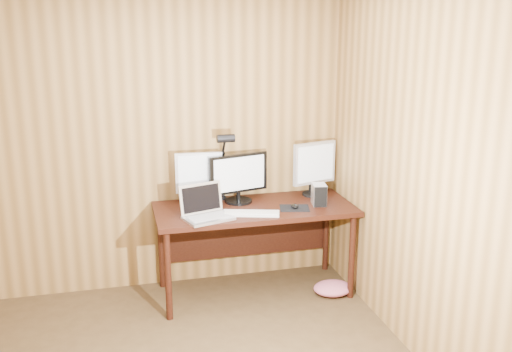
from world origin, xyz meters
name	(u,v)px	position (x,y,z in m)	size (l,w,h in m)	color
room_shell	(149,224)	(0.00, 0.00, 1.25)	(4.00, 4.00, 4.00)	#48341B
desk	(252,218)	(0.93, 1.70, 0.63)	(1.60, 0.70, 0.75)	black
monitor_center	(238,178)	(0.83, 1.78, 0.96)	(0.51, 0.23, 0.41)	black
monitor_left	(199,177)	(0.51, 1.82, 0.98)	(0.38, 0.18, 0.43)	black
monitor_right	(314,167)	(1.50, 1.82, 1.00)	(0.40, 0.19, 0.46)	black
laptop	(205,210)	(0.50, 1.46, 0.81)	(0.41, 0.36, 0.25)	silver
keyboard	(251,213)	(0.86, 1.45, 0.76)	(0.46, 0.25, 0.02)	white
mousepad	(295,208)	(1.23, 1.51, 0.75)	(0.23, 0.19, 0.00)	black
mouse	(295,206)	(1.23, 1.51, 0.77)	(0.06, 0.10, 0.03)	black
hard_drive	(319,195)	(1.45, 1.56, 0.84)	(0.13, 0.17, 0.17)	silver
phone	(238,212)	(0.77, 1.51, 0.76)	(0.08, 0.11, 0.01)	silver
speaker	(311,188)	(1.50, 1.87, 0.80)	(0.04, 0.04, 0.11)	black
desk_lamp	(225,157)	(0.73, 1.82, 1.13)	(0.14, 0.20, 0.62)	black
fabric_pile	(333,288)	(1.55, 1.43, 0.05)	(0.32, 0.26, 0.10)	#D8687E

